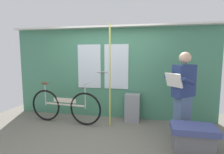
% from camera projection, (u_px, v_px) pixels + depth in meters
% --- Properties ---
extents(ground_plane, '(6.07, 4.21, 0.04)m').
position_uv_depth(ground_plane, '(97.00, 140.00, 3.41)').
color(ground_plane, '#666056').
extents(train_door_wall, '(5.07, 0.28, 2.28)m').
position_uv_depth(train_door_wall, '(110.00, 71.00, 4.52)').
color(train_door_wall, '#427F60').
rests_on(train_door_wall, ground_plane).
extents(bicycle_near_door, '(1.80, 0.44, 0.97)m').
position_uv_depth(bicycle_near_door, '(65.00, 106.00, 4.19)').
color(bicycle_near_door, black).
rests_on(bicycle_near_door, ground_plane).
extents(passenger_reading_newspaper, '(0.61, 0.59, 1.64)m').
position_uv_depth(passenger_reading_newspaper, '(183.00, 93.00, 3.40)').
color(passenger_reading_newspaper, slate).
rests_on(passenger_reading_newspaper, ground_plane).
extents(trash_bin_by_wall, '(0.35, 0.28, 0.67)m').
position_uv_depth(trash_bin_by_wall, '(132.00, 108.00, 4.31)').
color(trash_bin_by_wall, gray).
rests_on(trash_bin_by_wall, ground_plane).
extents(handrail_pole, '(0.04, 0.04, 2.24)m').
position_uv_depth(handrail_pole, '(110.00, 77.00, 3.91)').
color(handrail_pole, '#C6C14C').
rests_on(handrail_pole, ground_plane).
extents(bench_seat_corner, '(0.70, 0.44, 0.45)m').
position_uv_depth(bench_seat_corner, '(193.00, 138.00, 2.92)').
color(bench_seat_corner, '#3D477F').
rests_on(bench_seat_corner, ground_plane).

